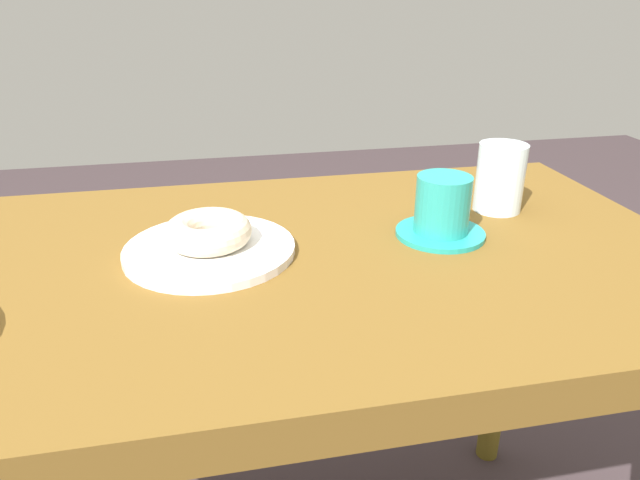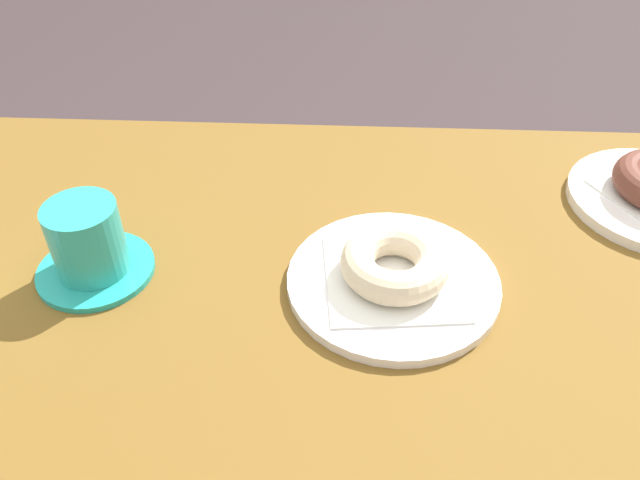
% 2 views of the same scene
% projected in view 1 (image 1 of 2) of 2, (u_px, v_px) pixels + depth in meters
% --- Properties ---
extents(table, '(1.17, 0.65, 0.72)m').
position_uv_depth(table, '(282.00, 303.00, 0.83)').
color(table, brown).
rests_on(table, ground_plane).
extents(plate_sugar_ring, '(0.23, 0.23, 0.01)m').
position_uv_depth(plate_sugar_ring, '(210.00, 250.00, 0.80)').
color(plate_sugar_ring, white).
rests_on(plate_sugar_ring, table).
extents(napkin_sugar_ring, '(0.16, 0.16, 0.00)m').
position_uv_depth(napkin_sugar_ring, '(209.00, 245.00, 0.79)').
color(napkin_sugar_ring, white).
rests_on(napkin_sugar_ring, plate_sugar_ring).
extents(donut_sugar_ring, '(0.12, 0.12, 0.04)m').
position_uv_depth(donut_sugar_ring, '(208.00, 231.00, 0.79)').
color(donut_sugar_ring, beige).
rests_on(donut_sugar_ring, napkin_sugar_ring).
extents(water_glass, '(0.08, 0.08, 0.11)m').
position_uv_depth(water_glass, '(500.00, 178.00, 0.93)').
color(water_glass, silver).
rests_on(water_glass, table).
extents(coffee_cup, '(0.13, 0.13, 0.09)m').
position_uv_depth(coffee_cup, '(442.00, 209.00, 0.84)').
color(coffee_cup, teal).
rests_on(coffee_cup, table).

